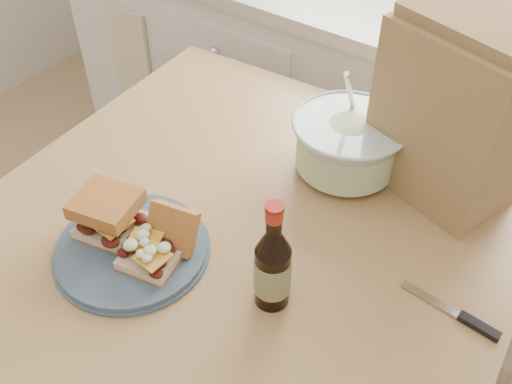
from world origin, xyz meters
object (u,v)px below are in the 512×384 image
Objects in this scene: dining_table at (244,264)px; beer_bottle at (273,267)px; paper_bag at (453,115)px; coleslaw_bowl at (347,146)px; plate at (132,249)px.

beer_bottle reaches higher than dining_table.
dining_table is at bearing -111.25° from paper_bag.
coleslaw_bowl is 0.22m from paper_bag.
plate is (-0.12, -0.18, 0.13)m from dining_table.
beer_bottle reaches higher than plate.
coleslaw_bowl is at bearing 69.43° from dining_table.
coleslaw_bowl is 1.06× the size of beer_bottle.
paper_bag reaches higher than dining_table.
beer_bottle is at bearing -79.21° from coleslaw_bowl.
coleslaw_bowl is 0.38m from beer_bottle.
coleslaw_bowl is (0.08, 0.26, 0.18)m from dining_table.
dining_table is 3.89× the size of plate.
paper_bag is (0.17, 0.07, 0.11)m from coleslaw_bowl.
plate is 0.48m from coleslaw_bowl.
dining_table is 0.50m from paper_bag.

